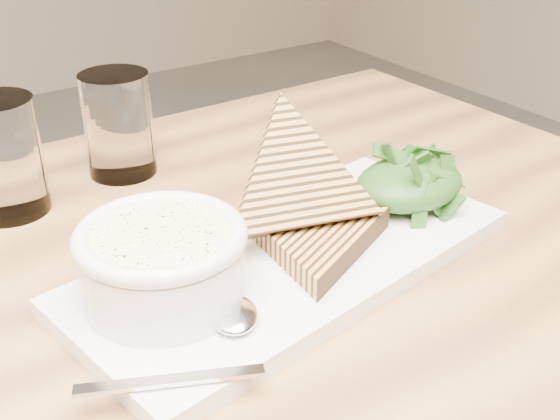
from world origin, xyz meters
TOP-DOWN VIEW (x-y plane):
  - table_top at (0.19, 0.25)m, footprint 1.09×0.74m
  - table_leg_br at (0.68, 0.56)m, footprint 0.06×0.06m
  - platter at (0.27, 0.20)m, footprint 0.43×0.24m
  - soup_bowl at (0.15, 0.20)m, footprint 0.13×0.13m
  - soup at (0.15, 0.20)m, footprint 0.11×0.11m
  - bowl_rim at (0.15, 0.20)m, footprint 0.13×0.13m
  - sandwich_flat at (0.29, 0.20)m, footprint 0.22×0.22m
  - sandwich_lean at (0.29, 0.22)m, footprint 0.20×0.21m
  - salad_base at (0.42, 0.21)m, footprint 0.12×0.09m
  - arugula_pile at (0.42, 0.21)m, footprint 0.11×0.10m
  - spoon_bowl at (0.18, 0.15)m, footprint 0.06×0.06m
  - spoon_handle at (0.11, 0.11)m, footprint 0.12×0.06m
  - glass_near at (0.09, 0.45)m, footprint 0.08×0.08m
  - glass_far at (0.23, 0.48)m, footprint 0.08×0.08m

SIDE VIEW (x-z plane):
  - table_leg_br at x=0.68m, z-range 0.00..0.69m
  - table_top at x=0.19m, z-range 0.69..0.73m
  - platter at x=0.27m, z-range 0.73..0.75m
  - spoon_handle at x=0.11m, z-range 0.75..0.76m
  - spoon_bowl at x=0.18m, z-range 0.75..0.76m
  - sandwich_flat at x=0.29m, z-range 0.75..0.77m
  - salad_base at x=0.42m, z-range 0.75..0.80m
  - soup_bowl at x=0.15m, z-range 0.75..0.80m
  - arugula_pile at x=0.42m, z-range 0.75..0.80m
  - glass_far at x=0.23m, z-range 0.73..0.85m
  - glass_near at x=0.09m, z-range 0.73..0.85m
  - sandwich_lean at x=0.29m, z-range 0.71..0.90m
  - soup at x=0.15m, z-range 0.80..0.81m
  - bowl_rim at x=0.15m, z-range 0.80..0.82m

